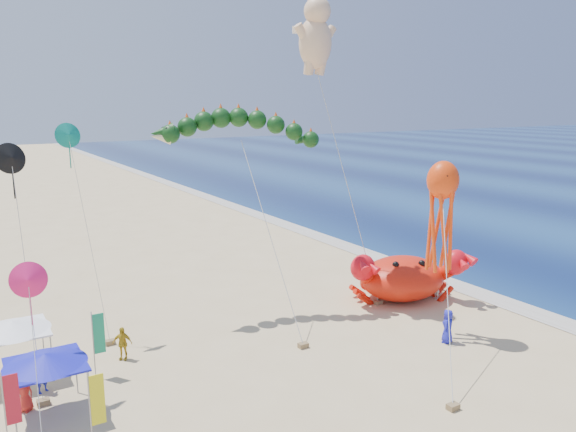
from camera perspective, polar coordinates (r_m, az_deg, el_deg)
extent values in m
plane|color=#D1B784|center=(31.16, 5.18, -12.04)|extent=(320.00, 320.00, 0.00)
plane|color=silver|center=(39.07, 19.60, -7.71)|extent=(320.00, 320.00, 0.00)
ellipsoid|color=red|center=(36.87, 11.52, -6.19)|extent=(6.99, 6.42, 2.72)
sphere|color=red|center=(33.75, 9.11, -5.62)|extent=(1.62, 1.62, 1.62)
sphere|color=black|center=(35.30, 11.63, -4.95)|extent=(0.42, 0.42, 0.42)
sphere|color=red|center=(37.87, 16.17, -4.04)|extent=(1.62, 1.62, 1.62)
sphere|color=black|center=(36.45, 13.61, -4.51)|extent=(0.42, 0.42, 0.42)
cone|color=#0E3510|center=(31.11, -12.29, 8.20)|extent=(1.34, 0.99, 1.10)
cylinder|color=#B2B2B2|center=(30.72, -1.80, -2.12)|extent=(0.04, 6.75, 10.10)
cube|color=olive|center=(29.66, 1.55, -13.00)|extent=(0.50, 0.35, 0.25)
ellipsoid|color=#F4C295|center=(34.92, 2.79, 17.16)|extent=(2.07, 1.71, 3.05)
sphere|color=#F4C295|center=(34.99, 3.00, 20.09)|extent=(1.59, 1.59, 1.59)
ellipsoid|color=red|center=(35.16, 2.92, 20.98)|extent=(1.03, 1.03, 0.72)
cylinder|color=#B2B2B2|center=(34.58, 6.05, 3.09)|extent=(2.77, 3.35, 14.51)
cube|color=olive|center=(35.97, 9.15, -8.64)|extent=(0.50, 0.35, 0.25)
ellipsoid|color=#FF410D|center=(30.21, 15.47, 3.53)|extent=(1.75, 1.57, 2.01)
cylinder|color=#B2B2B2|center=(27.35, 15.86, -6.87)|extent=(5.18, 6.06, 7.75)
cube|color=olive|center=(25.31, 16.42, -18.10)|extent=(0.50, 0.35, 0.25)
cylinder|color=gray|center=(24.08, -25.98, -17.81)|extent=(0.06, 0.06, 2.20)
cylinder|color=gray|center=(24.36, -19.47, -16.92)|extent=(0.06, 0.06, 2.20)
cylinder|color=gray|center=(26.46, -26.59, -15.14)|extent=(0.06, 0.06, 2.20)
cylinder|color=gray|center=(26.72, -20.72, -14.38)|extent=(0.06, 0.06, 2.20)
cube|color=#1416B5|center=(24.87, -23.41, -13.68)|extent=(2.91, 2.91, 0.08)
cone|color=#1416B5|center=(24.78, -23.45, -13.18)|extent=(3.20, 3.20, 0.45)
cylinder|color=gray|center=(28.12, -22.85, -13.21)|extent=(0.06, 0.06, 2.20)
cylinder|color=gray|center=(30.62, -23.65, -11.22)|extent=(0.06, 0.06, 2.20)
cube|color=white|center=(28.83, -26.17, -10.43)|extent=(2.97, 2.97, 0.08)
cone|color=white|center=(28.74, -26.21, -9.98)|extent=(3.26, 3.26, 0.45)
cylinder|color=gray|center=(22.14, -19.43, -18.49)|extent=(0.05, 0.05, 3.20)
cube|color=yellow|center=(21.95, -18.78, -17.24)|extent=(0.50, 0.04, 1.90)
cylinder|color=gray|center=(23.29, -26.81, -17.55)|extent=(0.05, 0.05, 3.20)
cube|color=#B51628|center=(23.07, -26.21, -16.37)|extent=(0.50, 0.04, 1.90)
cylinder|color=gray|center=(27.58, -19.15, -12.28)|extent=(0.05, 0.05, 3.20)
cube|color=#189261|center=(27.44, -18.64, -11.24)|extent=(0.50, 0.04, 1.90)
imported|color=silver|center=(37.31, 14.85, -6.97)|extent=(0.55, 0.70, 1.69)
imported|color=#1C24A6|center=(27.45, -23.72, -14.48)|extent=(0.74, 0.64, 1.69)
imported|color=gold|center=(29.30, -16.48, -12.29)|extent=(1.04, 0.88, 1.67)
imported|color=#1F21B6|center=(31.09, 15.92, -10.72)|extent=(1.05, 0.93, 1.80)
imported|color=red|center=(26.29, -25.23, -15.88)|extent=(0.94, 0.92, 1.64)
cone|color=#EB1A68|center=(22.01, -24.90, -5.92)|extent=(1.30, 0.51, 1.32)
cylinder|color=#B2B2B2|center=(21.74, -23.02, -14.75)|extent=(0.55, 3.04, 6.01)
cone|color=black|center=(25.86, -26.31, 5.31)|extent=(1.30, 0.51, 1.32)
cylinder|color=#B2B2B2|center=(25.37, -24.40, -6.32)|extent=(0.55, 3.04, 9.93)
cube|color=olive|center=(25.94, -22.42, -17.75)|extent=(0.50, 0.35, 0.25)
cone|color=#0B7A66|center=(30.97, -21.41, 7.67)|extent=(1.30, 0.51, 1.32)
cylinder|color=#B2B2B2|center=(30.32, -19.70, -2.55)|extent=(0.55, 3.04, 10.54)
cube|color=olive|center=(30.66, -17.95, -12.74)|extent=(0.50, 0.35, 0.25)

